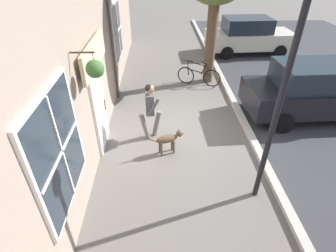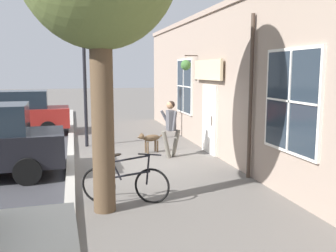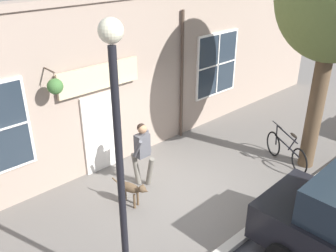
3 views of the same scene
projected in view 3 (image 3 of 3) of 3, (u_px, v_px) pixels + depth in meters
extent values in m
plane|color=#66605B|center=(182.00, 191.00, 9.07)|extent=(90.00, 90.00, 0.00)
cube|color=#B2ADA3|center=(250.00, 231.00, 7.72)|extent=(0.20, 28.00, 0.12)
cube|color=gray|center=(120.00, 84.00, 9.70)|extent=(0.30, 18.00, 4.22)
cube|color=white|center=(102.00, 132.00, 9.60)|extent=(0.10, 1.10, 2.10)
cube|color=#232D38|center=(103.00, 134.00, 9.60)|extent=(0.03, 0.90, 1.90)
cylinder|color=#47382D|center=(115.00, 129.00, 9.75)|extent=(0.03, 0.03, 0.30)
cube|color=beige|center=(100.00, 77.00, 8.87)|extent=(0.08, 2.20, 0.60)
cylinder|color=#47382D|center=(182.00, 77.00, 10.86)|extent=(0.09, 0.09, 3.80)
cylinder|color=#47382D|center=(49.00, 70.00, 7.81)|extent=(0.44, 0.04, 0.04)
cylinder|color=#47382D|center=(54.00, 80.00, 7.77)|extent=(0.01, 0.01, 0.34)
cone|color=#2D2823|center=(56.00, 90.00, 7.87)|extent=(0.32, 0.32, 0.18)
sphere|color=#3D6B33|center=(55.00, 86.00, 7.83)|extent=(0.34, 0.34, 0.34)
cube|color=white|center=(217.00, 64.00, 11.84)|extent=(0.08, 1.82, 2.02)
cube|color=#232D38|center=(217.00, 65.00, 11.82)|extent=(0.03, 1.70, 1.90)
cube|color=white|center=(218.00, 65.00, 11.80)|extent=(0.04, 0.04, 1.90)
cube|color=white|center=(218.00, 65.00, 11.80)|extent=(0.04, 1.70, 0.04)
cylinder|color=#6B665B|center=(150.00, 171.00, 9.12)|extent=(0.30, 0.14, 0.81)
cylinder|color=#6B665B|center=(136.00, 169.00, 9.23)|extent=(0.30, 0.14, 0.81)
cube|color=#4C4C51|center=(142.00, 145.00, 8.87)|extent=(0.23, 0.35, 0.58)
sphere|color=#936B4C|center=(142.00, 129.00, 8.66)|extent=(0.22, 0.22, 0.22)
sphere|color=black|center=(141.00, 128.00, 8.67)|extent=(0.21, 0.21, 0.21)
cylinder|color=#4C4C51|center=(148.00, 141.00, 9.03)|extent=(0.16, 0.09, 0.57)
cylinder|color=#4C4C51|center=(137.00, 149.00, 8.65)|extent=(0.33, 0.09, 0.52)
ellipsoid|color=brown|center=(129.00, 187.00, 8.41)|extent=(0.62, 0.40, 0.21)
cylinder|color=brown|center=(138.00, 198.00, 8.51)|extent=(0.06, 0.06, 0.37)
cylinder|color=brown|center=(134.00, 201.00, 8.41)|extent=(0.06, 0.06, 0.37)
cylinder|color=brown|center=(125.00, 194.00, 8.67)|extent=(0.06, 0.06, 0.37)
cylinder|color=brown|center=(122.00, 197.00, 8.56)|extent=(0.06, 0.06, 0.37)
sphere|color=brown|center=(142.00, 189.00, 8.23)|extent=(0.17, 0.17, 0.17)
cone|color=brown|center=(146.00, 191.00, 8.19)|extent=(0.12, 0.12, 0.09)
cone|color=brown|center=(143.00, 185.00, 8.23)|extent=(0.06, 0.06, 0.07)
cone|color=brown|center=(140.00, 187.00, 8.16)|extent=(0.06, 0.06, 0.07)
cylinder|color=brown|center=(116.00, 181.00, 8.55)|extent=(0.21, 0.10, 0.14)
cylinder|color=brown|center=(316.00, 106.00, 9.41)|extent=(0.40, 0.40, 3.43)
torus|color=black|center=(273.00, 144.00, 10.51)|extent=(0.64, 0.37, 0.70)
torus|color=black|center=(299.00, 161.00, 9.67)|extent=(0.64, 0.37, 0.70)
cylinder|color=black|center=(287.00, 146.00, 10.00)|extent=(0.95, 0.33, 0.22)
cylinder|color=black|center=(292.00, 144.00, 9.79)|extent=(0.24, 0.11, 0.47)
cylinder|color=black|center=(287.00, 134.00, 9.90)|extent=(0.80, 0.28, 0.19)
cylinder|color=black|center=(277.00, 135.00, 10.31)|extent=(0.10, 0.06, 0.58)
cylinder|color=black|center=(277.00, 125.00, 10.21)|extent=(0.42, 0.24, 0.03)
ellipsoid|color=black|center=(294.00, 135.00, 9.68)|extent=(0.27, 0.17, 0.10)
cylinder|color=black|center=(326.00, 214.00, 7.83)|extent=(0.63, 0.20, 0.62)
cylinder|color=black|center=(121.00, 190.00, 5.50)|extent=(0.11, 0.11, 4.29)
sphere|color=beige|center=(111.00, 31.00, 4.48)|extent=(0.32, 0.32, 0.32)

